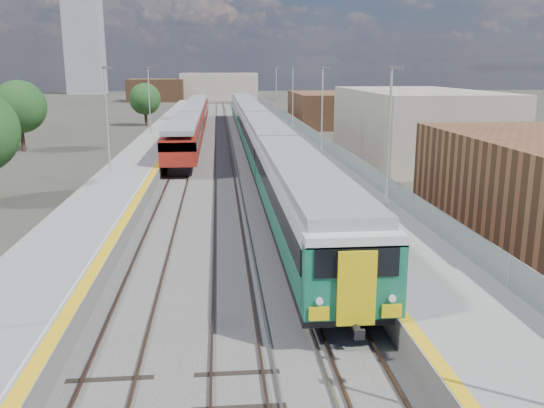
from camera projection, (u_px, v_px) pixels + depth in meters
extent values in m
plane|color=#47443A|center=(243.00, 153.00, 58.08)|extent=(320.00, 320.00, 0.00)
cube|color=#565451|center=(220.00, 150.00, 60.29)|extent=(10.50, 155.00, 0.06)
cube|color=#4C3323|center=(248.00, 146.00, 62.97)|extent=(0.07, 160.00, 0.14)
cube|color=#4C3323|center=(261.00, 145.00, 63.10)|extent=(0.07, 160.00, 0.14)
cube|color=#4C3323|center=(216.00, 146.00, 62.66)|extent=(0.07, 160.00, 0.14)
cube|color=#4C3323|center=(229.00, 146.00, 62.79)|extent=(0.07, 160.00, 0.14)
cube|color=#4C3323|center=(183.00, 146.00, 62.34)|extent=(0.07, 160.00, 0.14)
cube|color=#4C3323|center=(197.00, 146.00, 62.47)|extent=(0.07, 160.00, 0.14)
cube|color=gray|center=(245.00, 146.00, 62.94)|extent=(0.08, 160.00, 0.10)
cube|color=gray|center=(232.00, 146.00, 62.82)|extent=(0.08, 160.00, 0.10)
cube|color=slate|center=(291.00, 144.00, 60.86)|extent=(4.70, 155.00, 1.00)
cube|color=gray|center=(291.00, 140.00, 60.74)|extent=(4.70, 155.00, 0.03)
cube|color=yellow|center=(271.00, 140.00, 60.55)|extent=(0.40, 155.00, 0.01)
cube|color=gray|center=(312.00, 134.00, 60.80)|extent=(0.06, 155.00, 1.20)
cylinder|color=#9EA0A3|center=(389.00, 138.00, 30.45)|extent=(0.12, 0.12, 7.50)
cube|color=#4C4C4F|center=(397.00, 68.00, 29.63)|extent=(0.70, 0.18, 0.14)
cylinder|color=#9EA0A3|center=(322.00, 111.00, 49.82)|extent=(0.12, 0.12, 7.50)
cube|color=#4C4C4F|center=(326.00, 68.00, 49.00)|extent=(0.70, 0.18, 0.14)
cylinder|color=#9EA0A3|center=(293.00, 99.00, 69.20)|extent=(0.12, 0.12, 7.50)
cube|color=#4C4C4F|center=(295.00, 68.00, 68.38)|extent=(0.70, 0.18, 0.14)
cylinder|color=#9EA0A3|center=(276.00, 92.00, 88.57)|extent=(0.12, 0.12, 7.50)
cube|color=#4C4C4F|center=(278.00, 68.00, 87.75)|extent=(0.70, 0.18, 0.14)
cube|color=slate|center=(154.00, 146.00, 59.58)|extent=(4.30, 155.00, 1.00)
cube|color=gray|center=(154.00, 141.00, 59.46)|extent=(4.30, 155.00, 0.03)
cube|color=yellow|center=(173.00, 141.00, 59.62)|extent=(0.45, 155.00, 0.01)
cube|color=silver|center=(169.00, 141.00, 59.59)|extent=(0.08, 155.00, 0.01)
cylinder|color=#9EA0A3|center=(107.00, 121.00, 40.56)|extent=(0.12, 0.12, 7.50)
cube|color=#4C4C4F|center=(107.00, 68.00, 39.74)|extent=(0.70, 0.18, 0.14)
cylinder|color=#9EA0A3|center=(149.00, 100.00, 65.75)|extent=(0.12, 0.12, 7.50)
cube|color=#4C4C4F|center=(150.00, 68.00, 64.93)|extent=(0.70, 0.18, 0.14)
cube|color=#9F947F|center=(415.00, 125.00, 53.94)|extent=(11.00, 22.00, 6.40)
cube|color=brown|center=(321.00, 109.00, 85.82)|extent=(8.00, 18.00, 4.80)
cube|color=#9F947F|center=(219.00, 87.00, 153.97)|extent=(20.00, 14.00, 7.00)
cube|color=brown|center=(157.00, 90.00, 147.85)|extent=(14.00, 12.00, 5.60)
cube|color=gray|center=(84.00, 31.00, 185.05)|extent=(11.00, 11.00, 40.00)
cube|color=black|center=(301.00, 227.00, 27.70)|extent=(2.94, 21.04, 0.50)
cube|color=#105440|center=(301.00, 209.00, 27.50)|extent=(3.04, 21.04, 1.23)
cube|color=black|center=(302.00, 189.00, 27.28)|extent=(3.11, 21.04, 0.84)
cube|color=silver|center=(302.00, 176.00, 27.12)|extent=(3.04, 21.04, 0.52)
cube|color=gray|center=(302.00, 166.00, 27.02)|extent=(2.70, 21.04, 0.43)
cube|color=black|center=(265.00, 158.00, 48.57)|extent=(2.94, 21.04, 0.50)
cube|color=#105440|center=(265.00, 148.00, 48.37)|extent=(3.04, 21.04, 1.23)
cube|color=black|center=(265.00, 137.00, 48.15)|extent=(3.11, 21.04, 0.84)
cube|color=silver|center=(265.00, 129.00, 48.00)|extent=(3.04, 21.04, 0.52)
cube|color=gray|center=(265.00, 123.00, 47.89)|extent=(2.70, 21.04, 0.43)
cube|color=black|center=(251.00, 131.00, 69.45)|extent=(2.94, 21.04, 0.50)
cube|color=#105440|center=(251.00, 124.00, 69.25)|extent=(3.04, 21.04, 1.23)
cube|color=black|center=(251.00, 116.00, 69.02)|extent=(3.11, 21.04, 0.84)
cube|color=silver|center=(251.00, 110.00, 68.87)|extent=(3.04, 21.04, 0.52)
cube|color=gray|center=(251.00, 106.00, 68.76)|extent=(2.70, 21.04, 0.43)
cube|color=black|center=(243.00, 116.00, 90.32)|extent=(2.94, 21.04, 0.50)
cube|color=#105440|center=(243.00, 111.00, 90.12)|extent=(3.04, 21.04, 1.23)
cube|color=black|center=(243.00, 105.00, 89.89)|extent=(3.11, 21.04, 0.84)
cube|color=silver|center=(243.00, 100.00, 89.74)|extent=(3.04, 21.04, 0.52)
cube|color=gray|center=(243.00, 97.00, 89.63)|extent=(2.70, 21.04, 0.43)
cube|color=#105440|center=(354.00, 280.00, 16.93)|extent=(3.02, 0.65, 2.27)
cube|color=black|center=(357.00, 263.00, 16.46)|extent=(2.48, 0.06, 0.86)
cube|color=#D9C00E|center=(357.00, 289.00, 16.57)|extent=(1.13, 0.11, 2.27)
cube|color=black|center=(185.00, 156.00, 52.95)|extent=(1.93, 16.39, 0.67)
cube|color=maroon|center=(184.00, 139.00, 52.58)|extent=(2.84, 19.28, 2.03)
cube|color=black|center=(184.00, 133.00, 52.46)|extent=(2.90, 19.28, 0.71)
cube|color=gray|center=(184.00, 122.00, 52.23)|extent=(2.54, 19.28, 0.41)
cube|color=black|center=(194.00, 133.00, 72.11)|extent=(1.93, 16.39, 0.67)
cube|color=maroon|center=(193.00, 120.00, 71.74)|extent=(2.84, 19.28, 2.03)
cube|color=black|center=(193.00, 116.00, 71.62)|extent=(2.90, 19.28, 0.71)
cube|color=gray|center=(193.00, 107.00, 71.39)|extent=(2.54, 19.28, 0.41)
cube|color=black|center=(199.00, 119.00, 91.28)|extent=(1.93, 16.39, 0.67)
cube|color=maroon|center=(198.00, 109.00, 90.90)|extent=(2.84, 19.28, 2.03)
cube|color=black|center=(198.00, 106.00, 90.79)|extent=(2.90, 19.28, 0.71)
cube|color=gray|center=(198.00, 99.00, 90.55)|extent=(2.54, 19.28, 0.41)
cylinder|color=#382619|center=(23.00, 139.00, 59.04)|extent=(0.44, 0.44, 2.53)
sphere|color=#1D3C17|center=(19.00, 107.00, 58.28)|extent=(5.34, 5.34, 5.34)
cylinder|color=#382619|center=(146.00, 118.00, 85.06)|extent=(0.44, 0.44, 2.18)
sphere|color=#1D3C17|center=(145.00, 99.00, 84.40)|extent=(4.61, 4.61, 4.61)
cylinder|color=#382619|center=(389.00, 124.00, 76.91)|extent=(0.44, 0.44, 2.04)
sphere|color=#1D3C17|center=(390.00, 104.00, 76.29)|extent=(4.31, 4.31, 4.31)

